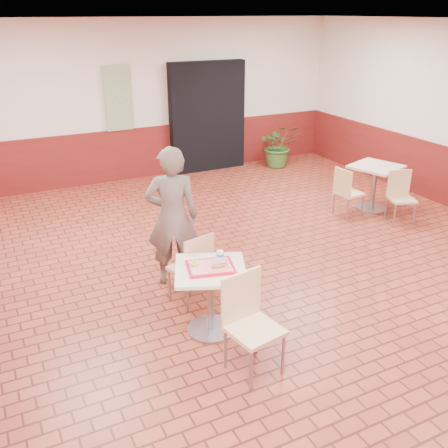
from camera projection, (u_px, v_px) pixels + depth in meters
name	position (u px, v px, depth m)	size (l,w,h in m)	color
room_shell	(293.00, 168.00, 5.50)	(8.01, 10.01, 3.01)	maroon
wainscot_band	(288.00, 250.00, 5.89)	(8.00, 10.00, 1.00)	#5E1512
corridor_doorway	(207.00, 117.00, 10.16)	(1.60, 0.22, 2.20)	black
promo_poster	(118.00, 98.00, 9.28)	(0.50, 0.03, 1.20)	gray
main_table	(211.00, 289.00, 5.07)	(0.70, 0.70, 0.74)	beige
chair_main_front	(249.00, 319.00, 4.52)	(0.51, 0.51, 0.95)	#E6C28A
chair_main_back	(194.00, 266.00, 5.56)	(0.49, 0.49, 0.87)	tan
customer	(172.00, 217.00, 5.88)	(0.63, 0.41, 1.72)	#63584D
serving_tray	(210.00, 267.00, 4.96)	(0.46, 0.36, 0.03)	red
ring_donut	(194.00, 263.00, 4.98)	(0.10, 0.10, 0.03)	#E2C252
long_john_donut	(219.00, 265.00, 4.93)	(0.17, 0.08, 0.05)	#DF8141
paper_cup	(220.00, 255.00, 5.07)	(0.07, 0.07, 0.09)	silver
second_table	(375.00, 180.00, 8.27)	(0.72, 0.72, 0.76)	#C3AF9D
chair_second_left	(346.00, 190.00, 8.01)	(0.41, 0.41, 0.81)	#DBCC83
chair_second_front	(400.00, 194.00, 7.84)	(0.48, 0.48, 0.81)	tan
potted_plant	(279.00, 145.00, 10.61)	(0.83, 0.72, 0.92)	#345F26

